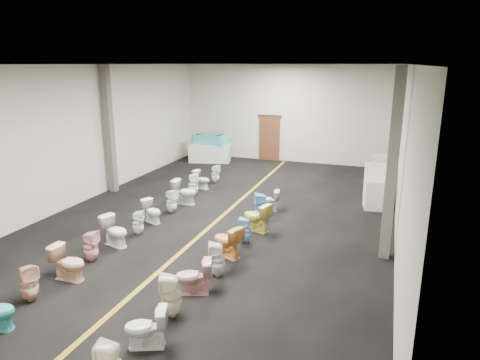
% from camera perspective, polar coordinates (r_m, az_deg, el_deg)
% --- Properties ---
extents(floor, '(16.00, 16.00, 0.00)m').
position_cam_1_polar(floor, '(13.32, -2.10, -4.58)').
color(floor, black).
rests_on(floor, ground).
extents(ceiling, '(16.00, 16.00, 0.00)m').
position_cam_1_polar(ceiling, '(12.53, -2.31, 15.16)').
color(ceiling, black).
rests_on(ceiling, ground).
extents(wall_back, '(10.00, 0.00, 10.00)m').
position_cam_1_polar(wall_back, '(20.30, 6.24, 8.77)').
color(wall_back, beige).
rests_on(wall_back, ground).
extents(wall_left, '(0.00, 16.00, 16.00)m').
position_cam_1_polar(wall_left, '(15.28, -20.01, 5.81)').
color(wall_left, beige).
rests_on(wall_left, ground).
extents(wall_right, '(0.00, 16.00, 16.00)m').
position_cam_1_polar(wall_right, '(11.86, 20.91, 3.22)').
color(wall_right, beige).
rests_on(wall_right, ground).
extents(aisle_stripe, '(0.12, 15.60, 0.01)m').
position_cam_1_polar(aisle_stripe, '(13.32, -2.10, -4.57)').
color(aisle_stripe, '#9A7216').
rests_on(aisle_stripe, floor).
extents(back_door, '(1.00, 0.10, 2.10)m').
position_cam_1_polar(back_door, '(20.61, 3.94, 5.55)').
color(back_door, '#562D19').
rests_on(back_door, floor).
extents(door_frame, '(1.15, 0.08, 0.10)m').
position_cam_1_polar(door_frame, '(20.47, 4.00, 8.51)').
color(door_frame, '#331C11').
rests_on(door_frame, back_door).
extents(column_left, '(0.25, 0.25, 4.50)m').
position_cam_1_polar(column_left, '(15.90, -17.04, 6.40)').
color(column_left, '#59544C').
rests_on(column_left, floor).
extents(column_right, '(0.25, 0.25, 4.50)m').
position_cam_1_polar(column_right, '(10.39, 19.64, 1.73)').
color(column_right, '#59544C').
rests_on(column_right, floor).
extents(display_table, '(2.07, 1.39, 0.84)m').
position_cam_1_polar(display_table, '(20.39, -4.02, 3.64)').
color(display_table, silver).
rests_on(display_table, floor).
extents(bathtub, '(1.86, 0.70, 0.55)m').
position_cam_1_polar(bathtub, '(20.27, -4.05, 5.44)').
color(bathtub, '#3DAFA9').
rests_on(bathtub, display_table).
extents(appliance_crate_a, '(0.85, 0.85, 0.96)m').
position_cam_1_polar(appliance_crate_a, '(14.39, 17.75, -1.79)').
color(appliance_crate_a, silver).
rests_on(appliance_crate_a, floor).
extents(appliance_crate_b, '(0.97, 0.97, 1.23)m').
position_cam_1_polar(appliance_crate_b, '(15.15, 17.92, -0.43)').
color(appliance_crate_b, silver).
rests_on(appliance_crate_b, floor).
extents(appliance_crate_c, '(0.93, 0.93, 0.87)m').
position_cam_1_polar(appliance_crate_c, '(16.73, 18.07, 0.36)').
color(appliance_crate_c, silver).
rests_on(appliance_crate_c, floor).
extents(appliance_crate_d, '(0.74, 0.74, 1.01)m').
position_cam_1_polar(appliance_crate_d, '(17.90, 18.23, 1.54)').
color(appliance_crate_d, silver).
rests_on(appliance_crate_d, floor).
extents(toilet_left_1, '(0.47, 0.47, 0.77)m').
position_cam_1_polar(toilet_left_1, '(9.52, -26.33, -12.20)').
color(toilet_left_1, '#E0A484').
rests_on(toilet_left_1, floor).
extents(toilet_left_2, '(0.76, 0.44, 0.78)m').
position_cam_1_polar(toilet_left_2, '(10.06, -21.89, -10.20)').
color(toilet_left_2, beige).
rests_on(toilet_left_2, floor).
extents(toilet_left_3, '(0.38, 0.37, 0.75)m').
position_cam_1_polar(toilet_left_3, '(10.75, -19.29, -8.34)').
color(toilet_left_3, '#F0A8AC').
rests_on(toilet_left_3, floor).
extents(toilet_left_4, '(0.86, 0.63, 0.78)m').
position_cam_1_polar(toilet_left_4, '(11.43, -16.30, -6.56)').
color(toilet_left_4, white).
rests_on(toilet_left_4, floor).
extents(toilet_left_5, '(0.39, 0.38, 0.68)m').
position_cam_1_polar(toilet_left_5, '(12.00, -13.46, -5.58)').
color(toilet_left_5, white).
rests_on(toilet_left_5, floor).
extents(toilet_left_6, '(0.76, 0.62, 0.68)m').
position_cam_1_polar(toilet_left_6, '(12.83, -11.63, -4.09)').
color(toilet_left_6, white).
rests_on(toilet_left_6, floor).
extents(toilet_left_7, '(0.41, 0.41, 0.75)m').
position_cam_1_polar(toilet_left_7, '(13.51, -9.14, -2.81)').
color(toilet_left_7, white).
rests_on(toilet_left_7, floor).
extents(toilet_left_8, '(0.82, 0.48, 0.82)m').
position_cam_1_polar(toilet_left_8, '(14.27, -7.38, -1.60)').
color(toilet_left_8, silver).
rests_on(toilet_left_8, floor).
extents(toilet_left_9, '(0.48, 0.48, 0.81)m').
position_cam_1_polar(toilet_left_9, '(15.14, -6.27, -0.60)').
color(toilet_left_9, white).
rests_on(toilet_left_9, floor).
extents(toilet_left_10, '(0.74, 0.53, 0.68)m').
position_cam_1_polar(toilet_left_10, '(15.98, -5.13, 0.05)').
color(toilet_left_10, silver).
rests_on(toilet_left_10, floor).
extents(toilet_left_11, '(0.33, 0.32, 0.70)m').
position_cam_1_polar(toilet_left_11, '(16.73, -3.31, 0.82)').
color(toilet_left_11, white).
rests_on(toilet_left_11, floor).
extents(toilet_right_1, '(0.80, 0.63, 0.72)m').
position_cam_1_polar(toilet_right_1, '(7.53, -12.43, -18.71)').
color(toilet_right_1, silver).
rests_on(toilet_right_1, floor).
extents(toilet_right_2, '(0.50, 0.49, 0.84)m').
position_cam_1_polar(toilet_right_2, '(8.20, -9.17, -14.99)').
color(toilet_right_2, beige).
rests_on(toilet_right_2, floor).
extents(toilet_right_3, '(0.83, 0.64, 0.74)m').
position_cam_1_polar(toilet_right_3, '(8.88, -6.19, -12.71)').
color(toilet_right_3, '#D5969C').
rests_on(toilet_right_3, floor).
extents(toilet_right_4, '(0.46, 0.46, 0.78)m').
position_cam_1_polar(toilet_right_4, '(9.51, -3.08, -10.51)').
color(toilet_right_4, silver).
rests_on(toilet_right_4, floor).
extents(toilet_right_5, '(0.90, 0.72, 0.80)m').
position_cam_1_polar(toilet_right_5, '(10.39, -1.73, -8.11)').
color(toilet_right_5, gold).
rests_on(toilet_right_5, floor).
extents(toilet_right_6, '(0.37, 0.36, 0.69)m').
position_cam_1_polar(toilet_right_6, '(11.14, 0.69, -6.75)').
color(toilet_right_6, '#73A3CE').
rests_on(toilet_right_6, floor).
extents(toilet_right_7, '(0.91, 0.68, 0.82)m').
position_cam_1_polar(toilet_right_7, '(11.91, 2.20, -4.93)').
color(toilet_right_7, '#DBC850').
rests_on(toilet_right_7, floor).
extents(toilet_right_8, '(0.51, 0.51, 0.85)m').
position_cam_1_polar(toilet_right_8, '(12.67, 2.85, -3.61)').
color(toilet_right_8, '#6EB3E0').
rests_on(toilet_right_8, floor).
extents(toilet_right_9, '(0.73, 0.51, 0.69)m').
position_cam_1_polar(toilet_right_9, '(13.55, 3.83, -2.72)').
color(toilet_right_9, silver).
rests_on(toilet_right_9, floor).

